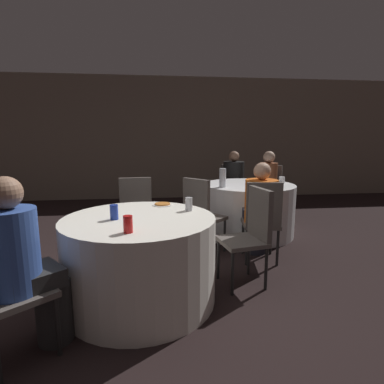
% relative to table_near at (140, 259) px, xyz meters
% --- Properties ---
extents(ground_plane, '(16.00, 16.00, 0.00)m').
position_rel_table_near_xyz_m(ground_plane, '(-0.03, 0.15, -0.37)').
color(ground_plane, black).
extents(wall_back, '(16.00, 0.06, 2.80)m').
position_rel_table_near_xyz_m(wall_back, '(-0.03, 4.66, 1.03)').
color(wall_back, gray).
rests_on(wall_back, ground_plane).
extents(table_near, '(1.28, 1.28, 0.74)m').
position_rel_table_near_xyz_m(table_near, '(0.00, 0.00, 0.00)').
color(table_near, white).
rests_on(table_near, ground_plane).
extents(table_far, '(1.33, 1.33, 0.74)m').
position_rel_table_near_xyz_m(table_far, '(1.48, 1.71, 0.00)').
color(table_far, white).
rests_on(table_far, ground_plane).
extents(chair_near_north, '(0.44, 0.44, 0.94)m').
position_rel_table_near_xyz_m(chair_near_north, '(-0.10, 1.05, 0.18)').
color(chair_near_north, '#59514C').
rests_on(chair_near_north, ground_plane).
extents(chair_near_east, '(0.47, 0.47, 0.94)m').
position_rel_table_near_xyz_m(chair_near_east, '(1.04, 0.19, 0.18)').
color(chair_near_east, '#59514C').
rests_on(chair_near_east, ground_plane).
extents(chair_far_northeast, '(0.56, 0.56, 0.94)m').
position_rel_table_near_xyz_m(chair_far_northeast, '(2.13, 2.58, 0.18)').
color(chair_far_northeast, '#59514C').
rests_on(chair_far_northeast, ground_plane).
extents(chair_far_north, '(0.41, 0.42, 0.94)m').
position_rel_table_near_xyz_m(chair_far_north, '(1.51, 2.79, 0.18)').
color(chair_far_north, '#59514C').
rests_on(chair_far_north, ground_plane).
extents(chair_far_south, '(0.46, 0.46, 0.94)m').
position_rel_table_near_xyz_m(chair_far_south, '(1.31, 0.64, 0.18)').
color(chair_far_south, '#59514C').
rests_on(chair_far_south, ground_plane).
extents(chair_far_southwest, '(0.56, 0.56, 0.94)m').
position_rel_table_near_xyz_m(chair_far_southwest, '(0.67, 1.00, 0.18)').
color(chair_far_southwest, '#59514C').
rests_on(chair_far_southwest, ground_plane).
extents(person_blue_shirt, '(0.46, 0.45, 1.18)m').
position_rel_table_near_xyz_m(person_blue_shirt, '(-0.68, -0.57, 0.22)').
color(person_blue_shirt, '#282828').
rests_on(person_blue_shirt, ground_plane).
extents(person_black_shirt, '(0.37, 0.52, 1.18)m').
position_rel_table_near_xyz_m(person_black_shirt, '(1.50, 2.64, 0.24)').
color(person_black_shirt, '#4C4238').
rests_on(person_black_shirt, ground_plane).
extents(person_orange_shirt, '(0.40, 0.52, 1.14)m').
position_rel_table_near_xyz_m(person_orange_shirt, '(1.33, 0.80, 0.21)').
color(person_orange_shirt, black).
rests_on(person_orange_shirt, ground_plane).
extents(person_floral_shirt, '(0.43, 0.45, 1.19)m').
position_rel_table_near_xyz_m(person_floral_shirt, '(2.03, 2.44, 0.22)').
color(person_floral_shirt, '#4C4238').
rests_on(person_floral_shirt, ground_plane).
extents(pizza_plate_near, '(0.20, 0.20, 0.02)m').
position_rel_table_near_xyz_m(pizza_plate_near, '(0.20, 0.45, 0.38)').
color(pizza_plate_near, white).
rests_on(pizza_plate_near, table_near).
extents(soda_can_blue, '(0.07, 0.07, 0.12)m').
position_rel_table_near_xyz_m(soda_can_blue, '(-0.20, -0.04, 0.43)').
color(soda_can_blue, '#1E38A5').
rests_on(soda_can_blue, table_near).
extents(soda_can_red, '(0.07, 0.07, 0.12)m').
position_rel_table_near_xyz_m(soda_can_red, '(-0.05, -0.41, 0.43)').
color(soda_can_red, red).
rests_on(soda_can_red, table_near).
extents(soda_can_silver, '(0.07, 0.07, 0.12)m').
position_rel_table_near_xyz_m(soda_can_silver, '(0.44, 0.19, 0.43)').
color(soda_can_silver, silver).
rests_on(soda_can_silver, table_near).
extents(bottle_far, '(0.09, 0.09, 0.26)m').
position_rel_table_near_xyz_m(bottle_far, '(1.04, 1.49, 0.50)').
color(bottle_far, silver).
rests_on(bottle_far, table_far).
extents(cup_far, '(0.09, 0.09, 0.10)m').
position_rel_table_near_xyz_m(cup_far, '(1.99, 1.75, 0.42)').
color(cup_far, white).
rests_on(cup_far, table_far).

